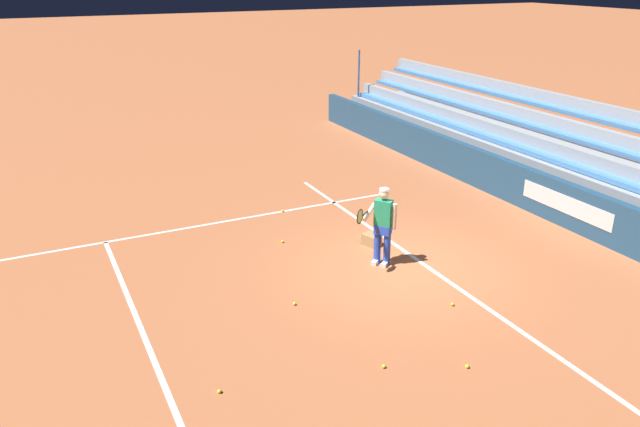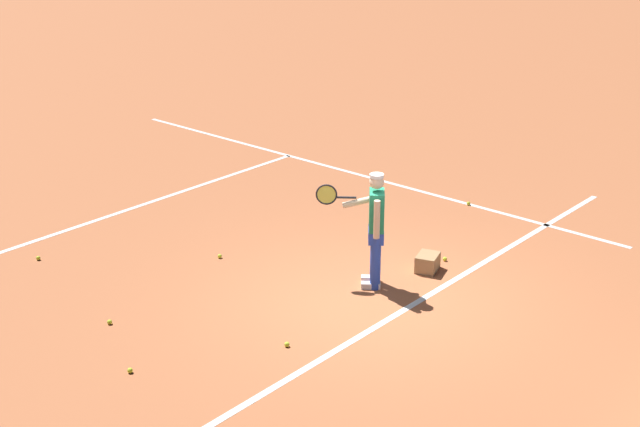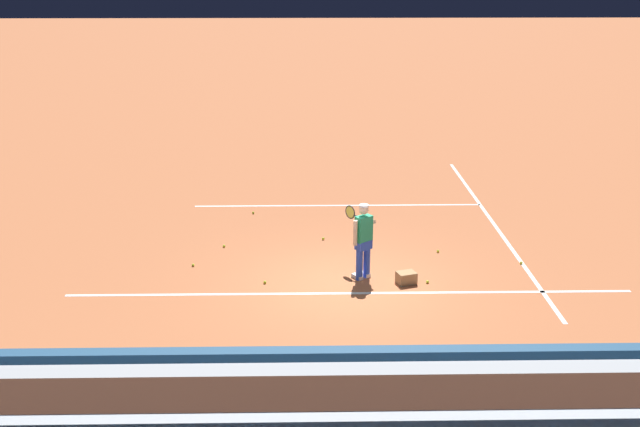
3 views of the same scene
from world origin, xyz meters
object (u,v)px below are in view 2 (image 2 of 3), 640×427
tennis_ball_midcourt (445,259)px  tennis_ball_by_box (38,258)px  tennis_ball_far_left (287,344)px  tennis_ball_stray_back (468,203)px  tennis_ball_far_right (110,322)px  tennis_ball_on_baseline (220,256)px  tennis_ball_near_player (130,370)px  tennis_player (374,228)px  tennis_ball_toward_net (374,221)px  ball_box_cardboard (428,263)px

tennis_ball_midcourt → tennis_ball_by_box: same height
tennis_ball_far_left → tennis_ball_stray_back: same height
tennis_ball_far_left → tennis_ball_far_right: size_ratio=1.00×
tennis_ball_on_baseline → tennis_ball_far_left: same height
tennis_ball_stray_back → tennis_ball_by_box: bearing=149.8°
tennis_ball_midcourt → tennis_ball_by_box: bearing=130.6°
tennis_ball_midcourt → tennis_ball_far_right: size_ratio=1.00×
tennis_ball_midcourt → tennis_ball_near_player: 5.36m
tennis_ball_midcourt → tennis_player: bearing=167.1°
tennis_ball_stray_back → tennis_ball_toward_net: 1.96m
ball_box_cardboard → tennis_ball_near_player: 4.90m
tennis_player → tennis_ball_far_right: bearing=149.5°
tennis_player → tennis_ball_near_player: bearing=169.3°
tennis_ball_toward_net → tennis_ball_midcourt: bearing=-106.5°
ball_box_cardboard → tennis_ball_by_box: ball_box_cardboard is taller
tennis_player → tennis_ball_far_right: 3.88m
tennis_player → tennis_ball_stray_back: (3.75, 0.72, -0.86)m
ball_box_cardboard → tennis_ball_midcourt: (0.47, -0.01, -0.10)m
tennis_ball_by_box → tennis_ball_near_player: 3.92m
tennis_player → ball_box_cardboard: bearing=-18.6°
tennis_ball_far_left → tennis_ball_by_box: size_ratio=1.00×
tennis_ball_by_box → tennis_ball_toward_net: size_ratio=1.00×
ball_box_cardboard → tennis_ball_toward_net: (1.00, 1.81, -0.10)m
tennis_player → tennis_ball_on_baseline: 2.68m
tennis_ball_far_right → ball_box_cardboard: bearing=-28.1°
tennis_player → tennis_ball_on_baseline: bearing=108.6°
tennis_ball_toward_net → tennis_ball_near_player: bearing=-172.5°
tennis_ball_midcourt → tennis_ball_near_player: size_ratio=1.00×
ball_box_cardboard → tennis_ball_on_baseline: (-1.75, 2.72, -0.10)m
tennis_ball_stray_back → tennis_ball_midcourt: bearing=-156.0°
ball_box_cardboard → tennis_ball_by_box: bearing=127.3°
tennis_ball_by_box → tennis_ball_midcourt: bearing=-49.4°
tennis_ball_far_right → tennis_ball_toward_net: (5.20, -0.43, 0.00)m
tennis_ball_near_player → tennis_ball_far_right: bearing=63.8°
tennis_ball_far_left → tennis_ball_stray_back: (5.90, 1.00, 0.00)m
tennis_ball_by_box → tennis_ball_toward_net: same height
tennis_ball_by_box → tennis_ball_on_baseline: bearing=-47.5°
ball_box_cardboard → tennis_ball_stray_back: 3.00m
tennis_ball_midcourt → tennis_ball_far_left: 3.55m
ball_box_cardboard → tennis_ball_near_player: bearing=167.7°
tennis_ball_far_left → tennis_ball_toward_net: (4.09, 1.77, 0.00)m
tennis_ball_near_player → tennis_ball_on_baseline: bearing=28.8°
tennis_ball_midcourt → tennis_ball_by_box: 6.33m
tennis_ball_far_right → tennis_ball_stray_back: bearing=-9.7°
tennis_ball_on_baseline → ball_box_cardboard: bearing=-57.2°
tennis_ball_stray_back → tennis_ball_toward_net: (-1.81, 0.77, 0.00)m
tennis_ball_midcourt → tennis_ball_far_left: size_ratio=1.00×
ball_box_cardboard → tennis_ball_stray_back: size_ratio=6.06×
tennis_ball_by_box → tennis_ball_stray_back: bearing=-30.2°
tennis_player → tennis_ball_stray_back: 3.91m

